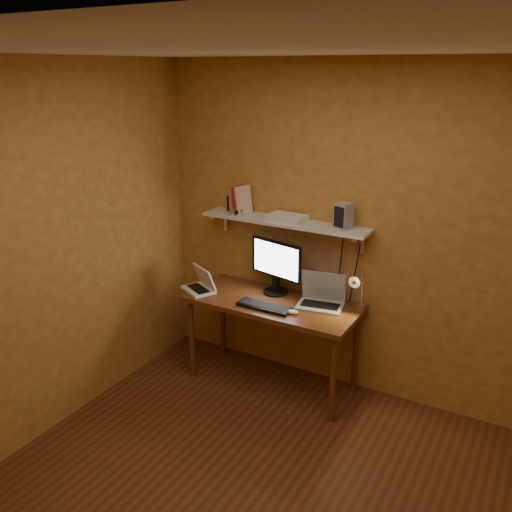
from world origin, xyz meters
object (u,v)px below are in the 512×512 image
Objects in this scene: keyboard at (264,306)px; speaker_left at (234,203)px; laptop at (322,297)px; shelf_camera at (237,212)px; router at (287,218)px; desk at (272,311)px; mouse at (293,312)px; netbook at (201,284)px; wall_shelf at (285,222)px; desk_lamp at (358,287)px; speaker_right at (344,216)px; monitor at (276,264)px.

keyboard is 2.66× the size of speaker_left.
speaker_left is (-0.85, 0.08, 0.64)m from laptop.
router is at bearing 5.00° from shelf_camera.
speaker_left is at bearing 156.93° from desk.
router reaches higher than mouse.
netbook is (-0.62, -0.10, 0.14)m from desk.
netbook is 0.92m from router.
speaker_left is 0.11m from shelf_camera.
speaker_left is 1.69× the size of shelf_camera.
wall_shelf reaches higher than desk_lamp.
desk is 0.97m from speaker_right.
keyboard is 0.92m from speaker_left.
wall_shelf is 7.09× the size of speaker_right.
mouse is (-0.13, -0.26, -0.05)m from laptop.
netbook is at bearing -154.87° from wall_shelf.
mouse is at bearing -55.11° from router.
desk_lamp reaches higher than desk.
monitor is 5.08× the size of shelf_camera.
desk is 0.95m from speaker_left.
router is (-0.46, -0.02, -0.07)m from speaker_right.
speaker_right is (-0.17, 0.07, 0.51)m from desk_lamp.
shelf_camera is (-0.35, -0.03, 0.40)m from monitor.
wall_shelf is 3.23× the size of keyboard.
monitor is 0.66m from netbook.
speaker_left reaches higher than desk.
netbook is (-0.62, -0.29, -0.55)m from wall_shelf.
desk_lamp is (0.41, 0.26, 0.19)m from mouse.
keyboard is at bearing -19.02° from speaker_left.
speaker_left reaches higher than keyboard.
laptop is at bearing 39.67° from netbook.
netbook is at bearing -147.82° from speaker_right.
speaker_left is at bearing 176.13° from desk_lamp.
wall_shelf is 3.63× the size of laptop.
speaker_right is at bearing 41.34° from mouse.
router reaches higher than keyboard.
desk is 1.00× the size of wall_shelf.
desk is at bearing -99.61° from router.
mouse is 0.23× the size of desk_lamp.
desk_lamp is at bearing -9.08° from laptop.
mouse is 0.53× the size of speaker_left.
wall_shelf is at bearing 149.17° from router.
netbook is 2.09× the size of speaker_left.
desk_lamp reaches higher than mouse.
wall_shelf is 14.50× the size of shelf_camera.
laptop reaches higher than keyboard.
netbook is (-1.00, -0.22, -0.01)m from laptop.
monitor is 0.40m from keyboard.
router is (0.03, -0.02, 0.04)m from wall_shelf.
router is at bearing -159.80° from speaker_right.
keyboard is at bearing -87.30° from desk.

